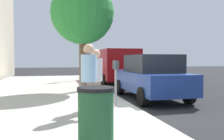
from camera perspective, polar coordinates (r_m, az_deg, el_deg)
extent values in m
plane|color=#232326|center=(8.00, 4.37, -8.93)|extent=(80.00, 80.00, 0.00)
cube|color=#A8A59E|center=(7.62, -17.89, -9.06)|extent=(28.00, 6.00, 0.15)
cylinder|color=gray|center=(7.37, 0.89, -4.21)|extent=(0.07, 0.07, 1.15)
cube|color=#383D42|center=(7.22, 1.10, 1.26)|extent=(0.16, 0.11, 0.26)
cube|color=#383D42|center=(7.41, 0.70, 1.30)|extent=(0.16, 0.11, 0.26)
cube|color=#268C33|center=(7.23, 1.56, 1.42)|extent=(0.10, 0.01, 0.10)
cube|color=#268C33|center=(7.43, 1.15, 1.45)|extent=(0.10, 0.01, 0.10)
cylinder|color=#726656|center=(7.06, -4.44, -5.85)|extent=(0.15, 0.15, 0.82)
cylinder|color=#726656|center=(6.71, -3.31, -6.29)|extent=(0.15, 0.15, 0.82)
cylinder|color=silver|center=(6.81, -3.91, 0.08)|extent=(0.38, 0.38, 0.65)
sphere|color=tan|center=(6.81, -3.92, 3.90)|extent=(0.26, 0.26, 0.26)
cylinder|color=#726656|center=(6.27, -7.19, -6.70)|extent=(0.15, 0.15, 0.87)
cylinder|color=#726656|center=(6.10, -3.85, -6.96)|extent=(0.15, 0.15, 0.87)
cylinder|color=#8CB7E0|center=(6.11, -5.57, 0.42)|extent=(0.40, 0.40, 0.69)
sphere|color=tan|center=(6.11, -5.59, 4.95)|extent=(0.27, 0.27, 0.27)
cube|color=navy|center=(9.80, 9.08, -2.64)|extent=(4.40, 1.84, 0.76)
cube|color=black|center=(9.57, 9.58, 1.55)|extent=(2.20, 1.69, 0.68)
cylinder|color=black|center=(10.89, 1.87, -4.09)|extent=(0.66, 0.22, 0.66)
cylinder|color=black|center=(11.49, 10.31, -3.79)|extent=(0.66, 0.22, 0.66)
cylinder|color=black|center=(8.20, 7.32, -6.32)|extent=(0.66, 0.22, 0.66)
cylinder|color=black|center=(8.98, 17.83, -5.65)|extent=(0.66, 0.22, 0.66)
cube|color=maroon|center=(15.41, 0.45, 1.41)|extent=(5.22, 2.06, 1.80)
cylinder|color=black|center=(16.92, -4.03, -1.54)|extent=(0.76, 0.23, 0.76)
cylinder|color=black|center=(17.33, 2.19, -1.44)|extent=(0.76, 0.23, 0.76)
cylinder|color=black|center=(13.61, -1.76, -2.55)|extent=(0.76, 0.23, 0.76)
cylinder|color=black|center=(14.11, 5.83, -2.38)|extent=(0.76, 0.23, 0.76)
cylinder|color=brown|center=(10.89, -6.97, 2.00)|extent=(0.32, 0.32, 2.68)
sphere|color=#298337|center=(11.08, -7.04, 13.37)|extent=(2.82, 2.82, 2.82)
cylinder|color=black|center=(16.59, -7.18, 3.79)|extent=(0.12, 0.12, 3.60)
cube|color=black|center=(16.70, -6.52, 8.42)|extent=(0.24, 0.20, 0.76)
sphere|color=red|center=(16.74, -6.15, 9.24)|extent=(0.14, 0.14, 0.14)
sphere|color=orange|center=(16.71, -6.14, 8.42)|extent=(0.14, 0.14, 0.14)
sphere|color=green|center=(16.69, -6.14, 7.60)|extent=(0.14, 0.14, 0.14)
cylinder|color=#1E4C2D|center=(3.86, -3.88, -11.99)|extent=(0.56, 0.56, 0.95)
cylinder|color=black|center=(3.77, -3.90, -4.54)|extent=(0.59, 0.59, 0.06)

